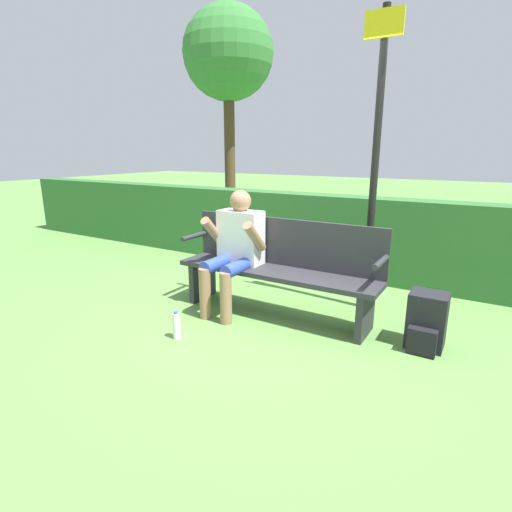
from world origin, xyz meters
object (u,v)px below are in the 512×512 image
tree (228,56)px  backpack (426,322)px  person_seated (235,245)px  signpost (376,153)px  water_bottle (177,326)px  park_bench (278,266)px

tree → backpack: bearing=-40.6°
person_seated → signpost: (1.10, 0.71, 0.86)m
water_bottle → signpost: 2.38m
water_bottle → park_bench: bearing=63.3°
water_bottle → tree: size_ratio=0.06×
park_bench → tree: 5.92m
person_seated → backpack: (1.77, 0.12, -0.45)m
person_seated → tree: tree is taller
backpack → signpost: size_ratio=0.17×
park_bench → signpost: 1.38m
person_seated → water_bottle: 0.98m
backpack → water_bottle: backpack is taller
park_bench → person_seated: person_seated is taller
water_bottle → backpack: bearing=26.9°
park_bench → tree: (-3.30, 3.97, 2.90)m
park_bench → water_bottle: park_bench is taller
park_bench → signpost: (0.69, 0.58, 1.04)m
person_seated → tree: 5.70m
park_bench → water_bottle: bearing=-116.7°
person_seated → tree: bearing=125.1°
water_bottle → signpost: bearing=52.5°
tree → water_bottle: bearing=-60.1°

